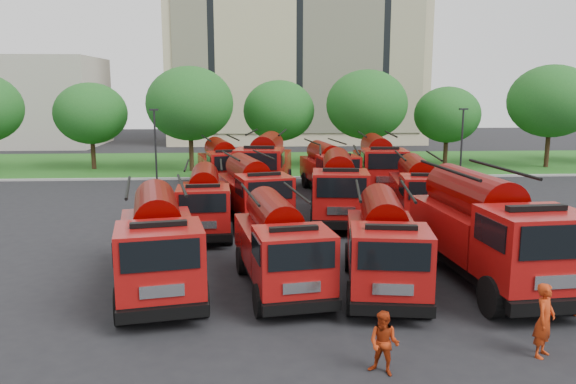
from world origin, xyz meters
name	(u,v)px	position (x,y,z in m)	size (l,w,h in m)	color
ground	(327,245)	(0.00, 0.00, 0.00)	(140.00, 140.00, 0.00)	black
lawn	(290,163)	(0.00, 26.00, 0.06)	(70.00, 16.00, 0.12)	#215015
curb	(296,177)	(0.00, 17.90, 0.07)	(70.00, 0.30, 0.14)	gray
apartment_building	(295,39)	(2.00, 47.94, 12.50)	(30.00, 14.18, 25.00)	tan
side_building	(19,102)	(-30.00, 44.00, 5.00)	(18.00, 12.00, 10.00)	#A29B90
tree_1	(91,113)	(-16.00, 23.00, 4.55)	(5.71, 5.71, 6.98)	#382314
tree_2	(190,104)	(-8.00, 21.50, 5.35)	(6.72, 6.72, 8.22)	#382314
tree_3	(279,111)	(-1.00, 24.00, 4.68)	(5.88, 5.88, 7.19)	#382314
tree_4	(367,105)	(6.00, 22.50, 5.22)	(6.55, 6.55, 8.01)	#382314
tree_5	(447,115)	(13.00, 23.50, 4.35)	(5.46, 5.46, 6.68)	#382314
tree_6	(551,101)	(21.00, 22.00, 5.49)	(6.89, 6.89, 8.42)	#382314
lamp_post_0	(155,141)	(-10.00, 17.20, 2.90)	(0.60, 0.25, 5.11)	black
lamp_post_1	(462,139)	(12.00, 17.20, 2.90)	(0.60, 0.25, 5.11)	black
fire_truck_0	(158,242)	(-6.12, -4.95, 1.61)	(3.71, 7.37, 3.20)	black
fire_truck_1	(279,244)	(-2.20, -4.89, 1.47)	(3.19, 6.69, 2.92)	black
fire_truck_2	(384,243)	(1.22, -5.15, 1.52)	(3.22, 6.90, 3.02)	black
fire_truck_3	(488,230)	(4.85, -4.78, 1.82)	(3.43, 8.16, 3.62)	black
fire_truck_4	(204,201)	(-5.30, 2.57, 1.47)	(2.71, 6.54, 2.91)	black
fire_truck_5	(252,190)	(-3.13, 4.67, 1.56)	(3.93, 7.18, 3.10)	black
fire_truck_6	(339,187)	(1.15, 4.61, 1.68)	(3.34, 7.57, 3.34)	black
fire_truck_7	(419,190)	(5.13, 4.29, 1.55)	(3.16, 6.98, 3.07)	black
fire_truck_8	(223,165)	(-5.10, 13.51, 1.62)	(3.90, 7.42, 3.22)	black
fire_truck_9	(265,164)	(-2.37, 12.43, 1.83)	(3.84, 8.29, 3.63)	black
fire_truck_10	(328,168)	(1.64, 12.40, 1.53)	(3.22, 6.96, 3.05)	black
fire_truck_11	(378,163)	(4.95, 12.87, 1.74)	(3.23, 7.76, 3.45)	black
firefighter_0	(541,356)	(4.07, -10.16, 0.00)	(0.68, 0.50, 1.87)	#97280B
firefighter_1	(383,374)	(-0.04, -10.82, 0.00)	(0.74, 0.40, 1.52)	#97280B
firefighter_2	(573,314)	(6.29, -7.69, 0.00)	(0.93, 0.53, 1.59)	#97280B
firefighter_3	(561,281)	(7.49, -4.89, 0.00)	(1.15, 0.59, 1.77)	black
firefighter_4	(270,267)	(-2.46, -2.82, 0.00)	(0.84, 0.55, 1.71)	black
firefighter_5	(486,236)	(7.33, 1.12, 0.00)	(1.37, 0.59, 1.48)	#97280B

